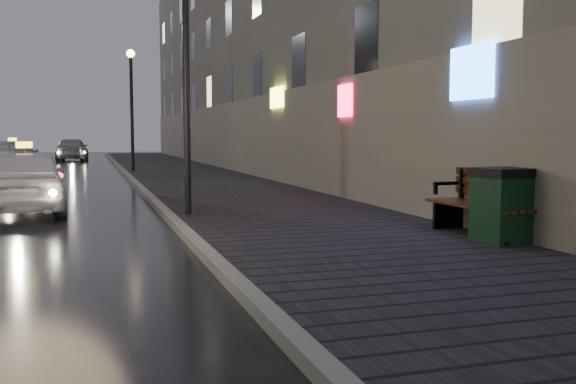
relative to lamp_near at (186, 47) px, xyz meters
name	(u,v)px	position (x,y,z in m)	size (l,w,h in m)	color
ground	(99,302)	(-1.85, -6.00, -3.49)	(120.00, 120.00, 0.00)	black
sidewalk	(183,173)	(2.05, 15.00, -3.41)	(4.60, 58.00, 0.15)	black
curb	(126,174)	(-0.35, 15.00, -3.41)	(0.20, 58.00, 0.15)	slate
building_near	(234,39)	(5.25, 19.00, 3.01)	(1.80, 50.00, 13.00)	#605B54
lamp_near	(186,47)	(0.00, 0.00, 0.00)	(0.36, 0.36, 5.28)	black
lamp_far	(131,95)	(0.00, 16.00, 0.00)	(0.36, 0.36, 5.28)	black
bench	(484,203)	(4.08, -4.18, -2.81)	(0.78, 2.08, 1.05)	black
trash_bin	(502,205)	(3.95, -4.84, -2.77)	(0.81, 0.81, 1.12)	black
taxi_near	(25,180)	(-3.26, 2.53, -2.76)	(1.72, 4.28, 1.46)	silver
taxi_mid	(13,158)	(-5.05, 17.76, -2.75)	(2.06, 5.08, 1.47)	silver
car_far	(72,149)	(-2.85, 32.19, -2.71)	(1.85, 4.59, 1.56)	#AAAAB3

